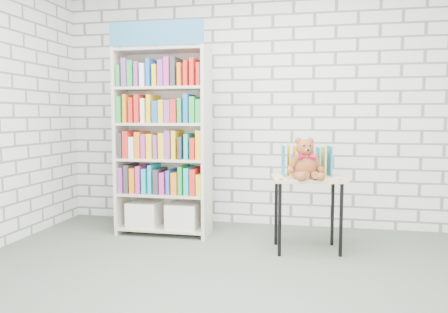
# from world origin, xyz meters

# --- Properties ---
(ground) EXTENTS (4.50, 4.50, 0.00)m
(ground) POSITION_xyz_m (0.00, 0.00, 0.00)
(ground) COLOR #485446
(ground) RESTS_ON ground
(room_shell) EXTENTS (4.52, 4.02, 2.81)m
(room_shell) POSITION_xyz_m (0.00, 0.00, 1.78)
(room_shell) COLOR silver
(room_shell) RESTS_ON ground
(bookshelf) EXTENTS (0.99, 0.38, 2.22)m
(bookshelf) POSITION_xyz_m (-0.86, 1.36, 1.01)
(bookshelf) COLOR beige
(bookshelf) RESTS_ON ground
(display_table) EXTENTS (0.72, 0.56, 0.70)m
(display_table) POSITION_xyz_m (0.66, 1.05, 0.60)
(display_table) COLOR tan
(display_table) RESTS_ON ground
(table_books) EXTENTS (0.48, 0.28, 0.27)m
(table_books) POSITION_xyz_m (0.64, 1.16, 0.84)
(table_books) COLOR teal
(table_books) RESTS_ON display_table
(teddy_bear) EXTENTS (0.35, 0.34, 0.38)m
(teddy_bear) POSITION_xyz_m (0.64, 0.95, 0.85)
(teddy_bear) COLOR brown
(teddy_bear) RESTS_ON display_table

